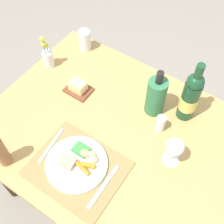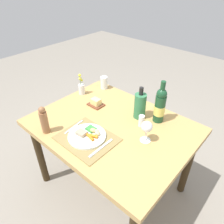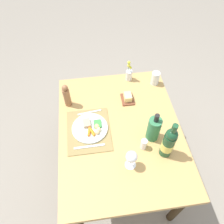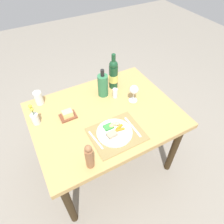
# 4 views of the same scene
# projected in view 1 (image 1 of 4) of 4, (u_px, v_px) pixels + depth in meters

# --- Properties ---
(ground_plane) EXTENTS (8.00, 8.00, 0.00)m
(ground_plane) POSITION_uv_depth(u_px,v_px,m) (112.00, 188.00, 1.95)
(ground_plane) COLOR gray
(dining_table) EXTENTS (1.18, 0.91, 0.73)m
(dining_table) POSITION_uv_depth(u_px,v_px,m) (112.00, 141.00, 1.42)
(dining_table) COLOR tan
(dining_table) RESTS_ON ground_plane
(placemat) EXTENTS (0.39, 0.32, 0.01)m
(placemat) POSITION_uv_depth(u_px,v_px,m) (78.00, 168.00, 1.24)
(placemat) COLOR olive
(placemat) RESTS_ON dining_table
(dinner_plate) EXTENTS (0.27, 0.27, 0.04)m
(dinner_plate) POSITION_uv_depth(u_px,v_px,m) (78.00, 163.00, 1.24)
(dinner_plate) COLOR white
(dinner_plate) RESTS_ON placemat
(fork) EXTENTS (0.03, 0.19, 0.00)m
(fork) POSITION_uv_depth(u_px,v_px,m) (51.00, 145.00, 1.30)
(fork) COLOR silver
(fork) RESTS_ON placemat
(knife) EXTENTS (0.02, 0.22, 0.00)m
(knife) POSITION_uv_depth(u_px,v_px,m) (104.00, 186.00, 1.19)
(knife) COLOR silver
(knife) RESTS_ON placemat
(flower_vase) EXTENTS (0.06, 0.06, 0.20)m
(flower_vase) POSITION_uv_depth(u_px,v_px,m) (48.00, 57.00, 1.54)
(flower_vase) COLOR silver
(flower_vase) RESTS_ON dining_table
(wine_glass) EXTENTS (0.08, 0.08, 0.16)m
(wine_glass) POSITION_uv_depth(u_px,v_px,m) (175.00, 148.00, 1.17)
(wine_glass) COLOR white
(wine_glass) RESTS_ON dining_table
(salt_shaker) EXTENTS (0.04, 0.04, 0.09)m
(salt_shaker) POSITION_uv_depth(u_px,v_px,m) (160.00, 123.00, 1.32)
(salt_shaker) COLOR white
(salt_shaker) RESTS_ON dining_table
(wine_bottle) EXTENTS (0.08, 0.08, 0.34)m
(wine_bottle) POSITION_uv_depth(u_px,v_px,m) (190.00, 97.00, 1.29)
(wine_bottle) COLOR #184527
(wine_bottle) RESTS_ON dining_table
(cooler_bottle) EXTENTS (0.09, 0.09, 0.26)m
(cooler_bottle) POSITION_uv_depth(u_px,v_px,m) (156.00, 96.00, 1.34)
(cooler_bottle) COLOR #327549
(cooler_bottle) RESTS_ON dining_table
(butter_dish) EXTENTS (0.13, 0.10, 0.06)m
(butter_dish) POSITION_uv_depth(u_px,v_px,m) (78.00, 88.00, 1.47)
(butter_dish) COLOR brown
(butter_dish) RESTS_ON dining_table
(water_tumbler) EXTENTS (0.07, 0.07, 0.12)m
(water_tumbler) POSITION_uv_depth(u_px,v_px,m) (85.00, 41.00, 1.62)
(water_tumbler) COLOR silver
(water_tumbler) RESTS_ON dining_table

